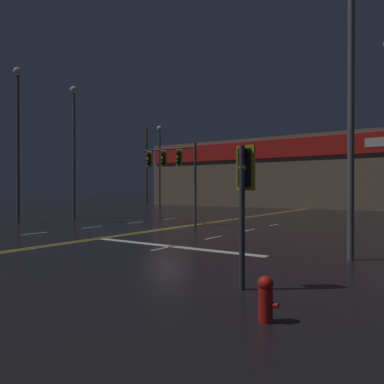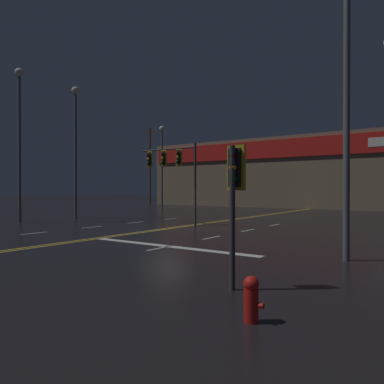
% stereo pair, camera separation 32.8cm
% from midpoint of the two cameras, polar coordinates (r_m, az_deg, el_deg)
% --- Properties ---
extents(ground_plane, '(200.00, 200.00, 0.00)m').
position_cam_midpoint_polar(ground_plane, '(20.64, -3.40, -5.61)').
color(ground_plane, black).
extents(road_markings, '(11.96, 60.00, 0.01)m').
position_cam_midpoint_polar(road_markings, '(19.61, -3.35, -5.91)').
color(road_markings, gold).
rests_on(road_markings, ground).
extents(traffic_signal_median, '(4.17, 0.36, 4.88)m').
position_cam_midpoint_polar(traffic_signal_median, '(22.94, -2.89, 4.48)').
color(traffic_signal_median, '#38383D').
rests_on(traffic_signal_median, ground).
extents(traffic_signal_corner_southeast, '(0.42, 0.36, 3.14)m').
position_cam_midpoint_polar(traffic_signal_corner_southeast, '(8.22, 7.67, 1.29)').
color(traffic_signal_corner_southeast, '#38383D').
rests_on(traffic_signal_corner_southeast, ground).
extents(streetlight_near_right, '(0.56, 0.56, 9.70)m').
position_cam_midpoint_polar(streetlight_near_right, '(29.03, -17.02, 8.34)').
color(streetlight_near_right, '#59595E').
rests_on(streetlight_near_right, ground).
extents(streetlight_median_approach, '(0.56, 0.56, 10.06)m').
position_cam_midpoint_polar(streetlight_median_approach, '(27.13, -24.48, 9.30)').
color(streetlight_median_approach, '#59595E').
rests_on(streetlight_median_approach, ground).
extents(streetlight_far_left, '(0.56, 0.56, 9.47)m').
position_cam_midpoint_polar(streetlight_far_left, '(12.95, 23.23, 17.77)').
color(streetlight_far_left, '#59595E').
rests_on(streetlight_far_left, ground).
extents(streetlight_far_median, '(0.56, 0.56, 8.73)m').
position_cam_midpoint_polar(streetlight_far_median, '(39.10, -4.36, 5.53)').
color(streetlight_far_median, '#59595E').
rests_on(streetlight_far_median, ground).
extents(fire_hydrant, '(0.35, 0.26, 0.76)m').
position_cam_midpoint_polar(fire_hydrant, '(6.45, 10.51, -15.58)').
color(fire_hydrant, red).
rests_on(fire_hydrant, ground).
extents(building_backdrop, '(43.10, 10.23, 8.22)m').
position_cam_midpoint_polar(building_backdrop, '(47.38, 19.38, 2.78)').
color(building_backdrop, '#7A6651').
rests_on(building_backdrop, ground).
extents(utility_pole_row, '(47.88, 0.26, 11.70)m').
position_cam_midpoint_polar(utility_pole_row, '(41.89, 19.02, 5.45)').
color(utility_pole_row, '#4C3828').
rests_on(utility_pole_row, ground).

